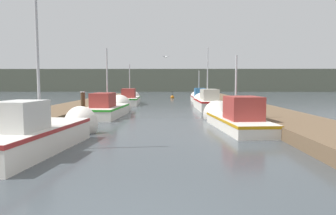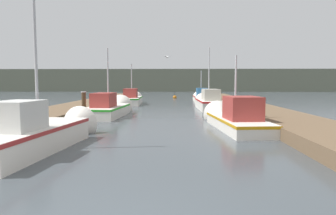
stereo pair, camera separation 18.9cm
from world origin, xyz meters
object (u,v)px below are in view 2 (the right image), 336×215
at_px(fishing_boat_2, 110,108).
at_px(mooring_piling_3, 84,104).
at_px(fishing_boat_3, 208,102).
at_px(mooring_piling_0, 249,110).
at_px(seagull_1, 167,57).
at_px(fishing_boat_1, 232,118).
at_px(mooring_piling_1, 210,96).
at_px(fishing_boat_5, 201,97).
at_px(fishing_boat_0, 43,132).
at_px(mooring_piling_2, 254,115).
at_px(channel_buoy, 175,97).
at_px(fishing_boat_4, 132,99).

relative_size(fishing_boat_2, mooring_piling_3, 3.95).
height_order(fishing_boat_2, fishing_boat_3, fishing_boat_3).
xyz_separation_m(mooring_piling_0, seagull_1, (-4.17, 7.67, 3.20)).
bearing_deg(fishing_boat_1, seagull_1, 102.53).
relative_size(fishing_boat_3, mooring_piling_1, 6.02).
bearing_deg(mooring_piling_0, mooring_piling_3, 168.15).
height_order(fishing_boat_1, mooring_piling_0, fishing_boat_1).
bearing_deg(fishing_boat_3, fishing_boat_5, 86.81).
distance_m(fishing_boat_0, seagull_1, 14.37).
height_order(fishing_boat_1, fishing_boat_3, fishing_boat_3).
distance_m(mooring_piling_1, mooring_piling_2, 18.61).
bearing_deg(fishing_boat_0, channel_buoy, 87.65).
bearing_deg(fishing_boat_4, fishing_boat_3, -40.60).
bearing_deg(fishing_boat_0, fishing_boat_3, 70.02).
height_order(fishing_boat_0, fishing_boat_2, fishing_boat_0).
xyz_separation_m(fishing_boat_4, mooring_piling_1, (7.50, 5.16, 0.05)).
height_order(fishing_boat_2, mooring_piling_0, fishing_boat_2).
relative_size(fishing_boat_1, fishing_boat_2, 1.08).
height_order(mooring_piling_3, seagull_1, seagull_1).
bearing_deg(fishing_boat_1, mooring_piling_1, 80.76).
distance_m(fishing_boat_3, mooring_piling_2, 8.69).
bearing_deg(mooring_piling_1, fishing_boat_1, -93.47).
height_order(fishing_boat_2, fishing_boat_4, fishing_boat_2).
bearing_deg(fishing_boat_3, mooring_piling_2, -84.94).
xyz_separation_m(fishing_boat_3, seagull_1, (-2.98, 0.52, 3.28)).
relative_size(fishing_boat_3, seagull_1, 11.13).
bearing_deg(fishing_boat_3, mooring_piling_0, -82.55).
height_order(fishing_boat_1, fishing_boat_4, fishing_boat_4).
bearing_deg(fishing_boat_3, fishing_boat_1, -91.36).
distance_m(fishing_boat_3, mooring_piling_3, 9.14).
distance_m(fishing_boat_5, mooring_piling_3, 15.76).
relative_size(fishing_boat_4, mooring_piling_0, 5.44).
distance_m(mooring_piling_1, channel_buoy, 5.58).
bearing_deg(fishing_boat_1, mooring_piling_3, 149.48).
bearing_deg(mooring_piling_2, fishing_boat_2, 150.03).
bearing_deg(mooring_piling_0, mooring_piling_1, 89.83).
height_order(mooring_piling_0, mooring_piling_3, mooring_piling_3).
bearing_deg(mooring_piling_1, fishing_boat_4, -145.48).
xyz_separation_m(fishing_boat_0, mooring_piling_0, (7.43, 5.94, 0.11)).
height_order(fishing_boat_4, fishing_boat_5, fishing_boat_4).
xyz_separation_m(fishing_boat_0, mooring_piling_3, (-1.18, 7.74, 0.25)).
distance_m(fishing_boat_3, mooring_piling_0, 7.25).
height_order(fishing_boat_5, mooring_piling_3, fishing_boat_5).
xyz_separation_m(mooring_piling_3, seagull_1, (4.44, 5.86, 3.06)).
xyz_separation_m(fishing_boat_2, mooring_piling_2, (7.22, -4.17, 0.09)).
relative_size(fishing_boat_0, fishing_boat_3, 0.98).
relative_size(mooring_piling_0, mooring_piling_2, 1.13).
height_order(fishing_boat_4, mooring_piling_0, fishing_boat_4).
distance_m(mooring_piling_0, seagull_1, 9.30).
xyz_separation_m(mooring_piling_0, mooring_piling_1, (0.05, 17.14, -0.09)).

